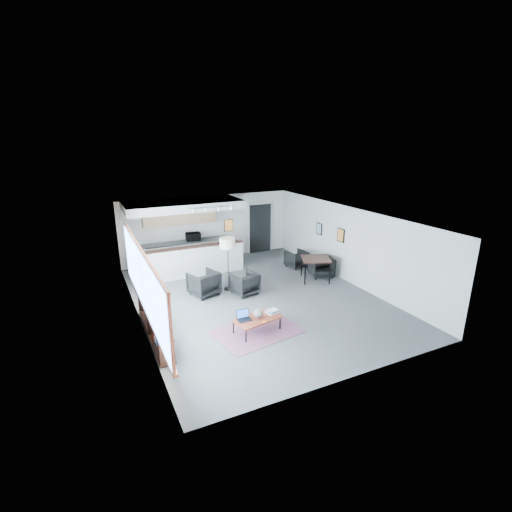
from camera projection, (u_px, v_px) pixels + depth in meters
name	position (u px, v px, depth m)	size (l,w,h in m)	color
room	(256.00, 259.00, 11.19)	(7.02, 9.02, 2.62)	#48484B
window	(143.00, 282.00, 8.95)	(0.10, 5.95, 1.66)	#8CBFFF
console	(155.00, 325.00, 9.23)	(0.35, 3.00, 0.80)	black
kitchenette	(184.00, 233.00, 13.86)	(4.20, 1.96, 2.60)	white
doorway	(260.00, 228.00, 16.01)	(1.10, 0.12, 2.15)	black
track_light	(212.00, 208.00, 12.47)	(1.60, 0.07, 0.15)	silver
wall_art_lower	(341.00, 235.00, 12.88)	(0.03, 0.38, 0.48)	black
wall_art_upper	(319.00, 229.00, 14.02)	(0.03, 0.34, 0.44)	black
kilim_rug	(257.00, 331.00, 9.58)	(2.37, 1.81, 0.01)	#5F334A
coffee_table	(257.00, 319.00, 9.47)	(1.29, 0.86, 0.39)	maroon
laptop	(243.00, 317.00, 9.38)	(0.34, 0.28, 0.24)	black
ceramic_pot	(258.00, 313.00, 9.45)	(0.24, 0.24, 0.24)	gray
book_stack	(272.00, 311.00, 9.74)	(0.36, 0.31, 0.10)	silver
coaster	(264.00, 322.00, 9.26)	(0.11, 0.11, 0.01)	#E5590C
armchair_left	(204.00, 282.00, 11.71)	(0.82, 0.77, 0.85)	black
armchair_right	(244.00, 282.00, 11.80)	(0.76, 0.71, 0.78)	black
floor_lamp	(228.00, 245.00, 11.80)	(0.61, 0.61, 1.75)	black
dining_table	(316.00, 260.00, 12.86)	(1.26, 1.26, 0.80)	black
dining_chair_near	(321.00, 267.00, 13.29)	(0.68, 0.63, 0.70)	black
dining_chair_far	(296.00, 260.00, 14.27)	(0.60, 0.56, 0.62)	black
microwave	(193.00, 236.00, 14.51)	(0.56, 0.31, 0.38)	black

